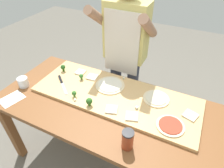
{
  "coord_description": "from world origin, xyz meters",
  "views": [
    {
      "loc": [
        0.51,
        -0.99,
        1.9
      ],
      "look_at": [
        -0.04,
        0.14,
        0.91
      ],
      "focal_mm": 30.95,
      "sensor_mm": 36.0,
      "label": 1
    }
  ],
  "objects": [
    {
      "name": "broccoli_floret_back_right",
      "position": [
        -0.13,
        -0.09,
        0.86
      ],
      "size": [
        0.05,
        0.05,
        0.07
      ],
      "color": "#366618",
      "rests_on": "cutting_board"
    },
    {
      "name": "cook_center",
      "position": [
        -0.11,
        0.59,
        1.0
      ],
      "size": [
        0.54,
        0.39,
        1.67
      ],
      "color": "#333847",
      "rests_on": "ground"
    },
    {
      "name": "broccoli_floret_center_left",
      "position": [
        -0.37,
        0.17,
        0.86
      ],
      "size": [
        0.04,
        0.04,
        0.06
      ],
      "color": "#3F7220",
      "rests_on": "cutting_board"
    },
    {
      "name": "sauce_jar",
      "position": [
        0.28,
        -0.28,
        0.87
      ],
      "size": [
        0.08,
        0.08,
        0.15
      ],
      "color": "#99381E",
      "rests_on": "prep_table"
    },
    {
      "name": "pizza_whole_cheese_artichoke",
      "position": [
        0.33,
        0.21,
        0.83
      ],
      "size": [
        0.21,
        0.21,
        0.02
      ],
      "color": "beige",
      "rests_on": "cutting_board"
    },
    {
      "name": "broccoli_floret_back_mid",
      "position": [
        -0.6,
        0.21,
        0.87
      ],
      "size": [
        0.05,
        0.05,
        0.07
      ],
      "color": "#2C5915",
      "rests_on": "cutting_board"
    },
    {
      "name": "recipe_note",
      "position": [
        -0.77,
        -0.29,
        0.8
      ],
      "size": [
        0.18,
        0.21,
        0.0
      ],
      "primitive_type": "cube",
      "rotation": [
        0.0,
        0.0,
        -0.25
      ],
      "color": "white",
      "rests_on": "prep_table"
    },
    {
      "name": "pizza_slice_far_left",
      "position": [
        -0.29,
        0.24,
        0.83
      ],
      "size": [
        0.1,
        0.1,
        0.01
      ],
      "primitive_type": "cube",
      "rotation": [
        0.0,
        0.0,
        0.09
      ],
      "color": "beige",
      "rests_on": "cutting_board"
    },
    {
      "name": "broccoli_floret_front_left",
      "position": [
        -0.29,
        -0.05,
        0.86
      ],
      "size": [
        0.04,
        0.04,
        0.06
      ],
      "color": "#3F7220",
      "rests_on": "cutting_board"
    },
    {
      "name": "pizza_slice_near_right",
      "position": [
        0.22,
        -0.05,
        0.83
      ],
      "size": [
        0.12,
        0.12,
        0.01
      ],
      "primitive_type": "cube",
      "rotation": [
        0.0,
        0.0,
        0.32
      ],
      "color": "beige",
      "rests_on": "cutting_board"
    },
    {
      "name": "pizza_whole_white_garlic",
      "position": [
        -0.09,
        0.21,
        0.83
      ],
      "size": [
        0.26,
        0.26,
        0.02
      ],
      "color": "beige",
      "rests_on": "cutting_board"
    },
    {
      "name": "flour_cup",
      "position": [
        -0.8,
        -0.11,
        0.84
      ],
      "size": [
        0.09,
        0.09,
        0.09
      ],
      "color": "white",
      "rests_on": "prep_table"
    },
    {
      "name": "cutting_board",
      "position": [
        0.0,
        0.12,
        0.81
      ],
      "size": [
        1.4,
        0.52,
        0.03
      ],
      "primitive_type": "cube",
      "color": "tan",
      "rests_on": "prep_table"
    },
    {
      "name": "chefs_knife",
      "position": [
        -0.5,
        0.05,
        0.83
      ],
      "size": [
        0.23,
        0.19,
        0.02
      ],
      "color": "#B7BABF",
      "rests_on": "cutting_board"
    },
    {
      "name": "prep_table",
      "position": [
        0.0,
        0.0,
        0.7
      ],
      "size": [
        1.87,
        0.83,
        0.8
      ],
      "color": "brown",
      "rests_on": "ground"
    },
    {
      "name": "cheese_crumble_c",
      "position": [
        -0.26,
        -0.09,
        0.83
      ],
      "size": [
        0.02,
        0.02,
        0.02
      ],
      "primitive_type": "cube",
      "rotation": [
        0.0,
        0.0,
        1.0
      ],
      "color": "white",
      "rests_on": "cutting_board"
    },
    {
      "name": "pizza_slice_near_left",
      "position": [
        -0.44,
        0.26,
        0.83
      ],
      "size": [
        0.09,
        0.09,
        0.01
      ],
      "primitive_type": "cube",
      "rotation": [
        0.0,
        0.0,
        0.04
      ],
      "color": "beige",
      "rests_on": "cutting_board"
    },
    {
      "name": "pizza_slice_center",
      "position": [
        0.61,
        0.15,
        0.83
      ],
      "size": [
        0.12,
        0.12,
        0.01
      ],
      "primitive_type": "cube",
      "rotation": [
        0.0,
        0.0,
        -0.31
      ],
      "color": "beige",
      "rests_on": "cutting_board"
    },
    {
      "name": "ground_plane",
      "position": [
        0.0,
        0.0,
        0.0
      ],
      "size": [
        8.0,
        8.0,
        0.0
      ],
      "primitive_type": "plane",
      "color": "#6B665B"
    },
    {
      "name": "cheese_crumble_b",
      "position": [
        0.22,
        0.04,
        0.83
      ],
      "size": [
        0.03,
        0.03,
        0.02
      ],
      "primitive_type": "cube",
      "rotation": [
        0.0,
        0.0,
        0.99
      ],
      "color": "silver",
      "rests_on": "cutting_board"
    },
    {
      "name": "pizza_slice_far_right",
      "position": [
        0.05,
        -0.06,
        0.83
      ],
      "size": [
        0.11,
        0.11,
        0.01
      ],
      "primitive_type": "cube",
      "rotation": [
        0.0,
        0.0,
        0.31
      ],
      "color": "beige",
      "rests_on": "cutting_board"
    },
    {
      "name": "cheese_crumble_a",
      "position": [
        -0.02,
        0.35,
        0.83
      ],
      "size": [
        0.02,
        0.02,
        0.02
      ],
      "primitive_type": "cube",
      "rotation": [
        0.0,
        0.0,
        1.47
      ],
      "color": "silver",
      "rests_on": "cutting_board"
    },
    {
      "name": "pizza_whole_tomato_red",
      "position": [
        0.5,
        -0.02,
        0.83
      ],
      "size": [
        0.2,
        0.2,
        0.02
      ],
      "color": "beige",
      "rests_on": "cutting_board"
    }
  ]
}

